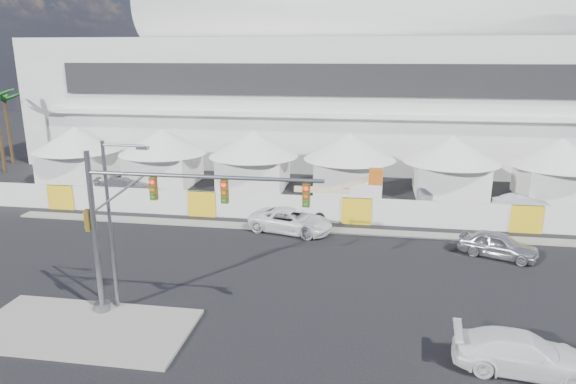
% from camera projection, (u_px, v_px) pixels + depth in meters
% --- Properties ---
extents(ground, '(160.00, 160.00, 0.00)m').
position_uv_depth(ground, '(226.00, 309.00, 25.72)').
color(ground, black).
rests_on(ground, ground).
extents(median_island, '(10.00, 5.00, 0.15)m').
position_uv_depth(median_island, '(83.00, 329.00, 23.76)').
color(median_island, gray).
rests_on(median_island, ground).
extents(far_curb, '(80.00, 1.20, 0.12)m').
position_uv_depth(far_curb, '(564.00, 243.00, 34.55)').
color(far_curb, gray).
rests_on(far_curb, ground).
extents(stadium, '(80.00, 24.80, 21.98)m').
position_uv_depth(stadium, '(389.00, 79.00, 61.45)').
color(stadium, silver).
rests_on(stadium, ground).
extents(tent_row, '(53.40, 8.40, 5.40)m').
position_uv_depth(tent_row, '(301.00, 156.00, 47.68)').
color(tent_row, white).
rests_on(tent_row, ground).
extents(hoarding_fence, '(70.00, 0.25, 2.00)m').
position_uv_depth(hoarding_fence, '(356.00, 211.00, 38.35)').
color(hoarding_fence, white).
rests_on(hoarding_fence, ground).
extents(palm_cluster, '(10.60, 10.60, 8.55)m').
position_uv_depth(palm_cluster, '(6.00, 104.00, 57.15)').
color(palm_cluster, '#47331E').
rests_on(palm_cluster, ground).
extents(sedan_silver, '(3.59, 5.08, 1.61)m').
position_uv_depth(sedan_silver, '(498.00, 245.00, 32.14)').
color(sedan_silver, '#B3B4B8').
rests_on(sedan_silver, ground).
extents(pickup_curb, '(4.13, 6.44, 1.65)m').
position_uv_depth(pickup_curb, '(291.00, 221.00, 36.65)').
color(pickup_curb, white).
rests_on(pickup_curb, ground).
extents(pickup_near, '(2.72, 5.61, 1.58)m').
position_uv_depth(pickup_near, '(523.00, 353.00, 20.57)').
color(pickup_near, white).
rests_on(pickup_near, ground).
extents(lot_car_a, '(1.85, 4.48, 1.44)m').
position_uv_depth(lot_car_a, '(522.00, 204.00, 41.07)').
color(lot_car_a, silver).
rests_on(lot_car_a, ground).
extents(lot_car_c, '(3.17, 5.44, 1.48)m').
position_uv_depth(lot_car_c, '(124.00, 186.00, 46.52)').
color(lot_car_c, '#A4A4A9').
rests_on(lot_car_c, ground).
extents(traffic_mast, '(11.23, 0.78, 7.98)m').
position_uv_depth(traffic_mast, '(139.00, 227.00, 23.81)').
color(traffic_mast, gray).
rests_on(traffic_mast, median_island).
extents(streetlight_median, '(2.32, 0.23, 8.37)m').
position_uv_depth(streetlight_median, '(113.00, 215.00, 24.45)').
color(streetlight_median, slate).
rests_on(streetlight_median, median_island).
extents(boom_lift, '(7.93, 1.86, 4.04)m').
position_uv_depth(boom_lift, '(314.00, 204.00, 39.79)').
color(boom_lift, '#CB5C13').
rests_on(boom_lift, ground).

